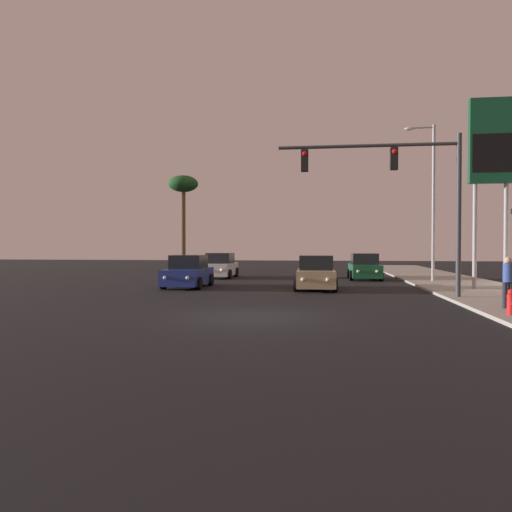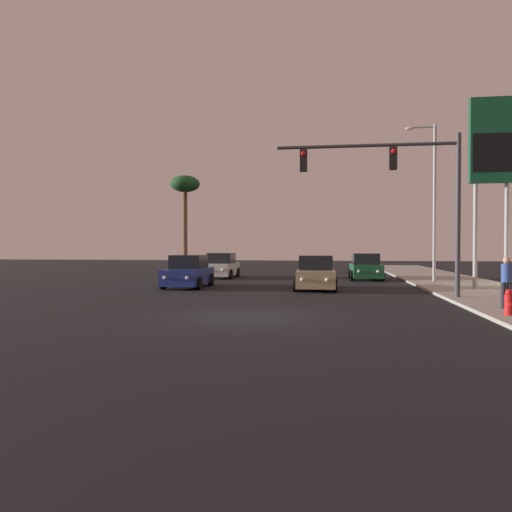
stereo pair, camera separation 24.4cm
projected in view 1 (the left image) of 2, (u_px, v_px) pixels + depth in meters
name	position (u px, v px, depth m)	size (l,w,h in m)	color
ground_plane	(252.00, 316.00, 15.15)	(120.00, 120.00, 0.00)	black
sidewalk_right	(478.00, 290.00, 23.79)	(5.00, 60.00, 0.12)	#9E998E
car_green	(365.00, 268.00, 32.05)	(2.04, 4.33, 1.68)	#195933
car_blue	(188.00, 273.00, 25.87)	(2.04, 4.31, 1.68)	navy
car_tan	(316.00, 274.00, 24.60)	(2.04, 4.33, 1.68)	tan
car_white	(220.00, 266.00, 33.88)	(2.04, 4.32, 1.68)	silver
traffic_light_mast	(405.00, 182.00, 20.08)	(7.29, 0.36, 6.50)	#38383D
street_lamp	(431.00, 194.00, 28.67)	(1.74, 0.24, 9.00)	#99999E
gas_station_sign	(491.00, 151.00, 23.54)	(2.00, 0.42, 9.00)	#99999E
fire_hydrant	(511.00, 302.00, 14.61)	(0.24, 0.34, 0.76)	red
pedestrian_on_sidewalk	(508.00, 280.00, 16.16)	(0.34, 0.32, 1.67)	#23232D
palm_tree_mid	(183.00, 189.00, 39.99)	(2.40, 2.40, 7.82)	brown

